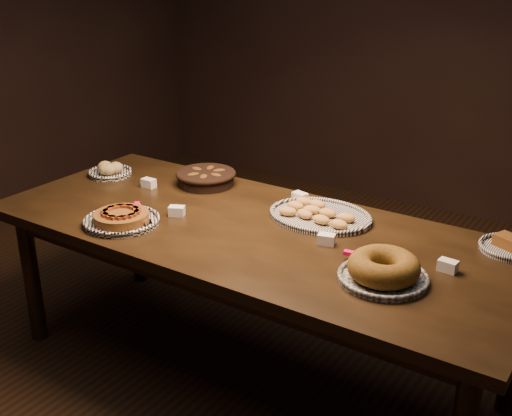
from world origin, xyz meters
The scene contains 9 objects.
ground centered at (0.00, 0.00, 0.00)m, with size 5.00×5.00×0.00m, color black.
buffet_table centered at (0.00, 0.00, 0.68)m, with size 2.40×1.00×0.75m.
apple_tart_plate centered at (-0.50, -0.29, 0.77)m, with size 0.34×0.34×0.06m.
madeleine_platter centered at (0.20, 0.25, 0.77)m, with size 0.48×0.38×0.05m.
bundt_cake_plate centered at (0.67, -0.14, 0.79)m, with size 0.37×0.33×0.10m.
croissant_basket centered at (-0.50, 0.32, 0.79)m, with size 0.34×0.34×0.08m.
bread_roll_plate centered at (-1.02, 0.15, 0.78)m, with size 0.23×0.23×0.07m.
loaf_plate centered at (1.00, 0.38, 0.77)m, with size 0.25×0.25×0.06m.
tent_cards centered at (0.03, 0.10, 0.77)m, with size 1.64×0.53×0.04m.
Camera 1 is at (1.44, -2.13, 1.88)m, focal length 45.00 mm.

